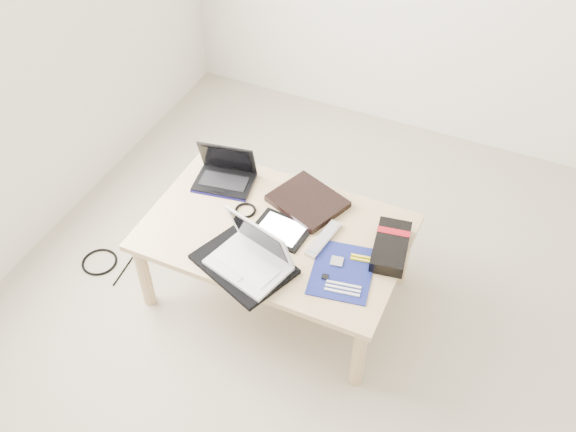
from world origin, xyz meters
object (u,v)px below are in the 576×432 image
at_px(gpu_box, 391,247).
at_px(coffee_table, 276,238).
at_px(netbook, 225,174).
at_px(white_laptop, 252,256).

bearing_deg(gpu_box, coffee_table, -170.09).
bearing_deg(netbook, coffee_table, -29.02).
bearing_deg(gpu_box, netbook, 172.74).
bearing_deg(white_laptop, coffee_table, 90.60).
xyz_separation_m(coffee_table, netbook, (-0.34, 0.19, 0.09)).
bearing_deg(netbook, white_laptop, -50.11).
bearing_deg(coffee_table, white_laptop, -89.40).
xyz_separation_m(coffee_table, gpu_box, (0.48, 0.08, 0.08)).
bearing_deg(white_laptop, netbook, 129.89).
distance_m(netbook, white_laptop, 0.53).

